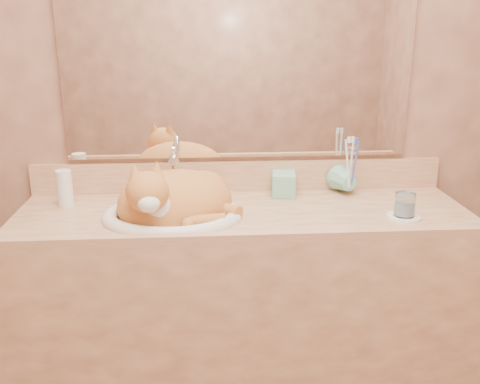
{
  "coord_description": "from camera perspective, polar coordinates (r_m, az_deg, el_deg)",
  "views": [
    {
      "loc": [
        -0.14,
        -1.03,
        1.49
      ],
      "look_at": [
        -0.02,
        0.7,
        0.93
      ],
      "focal_mm": 40.0,
      "sensor_mm": 36.0,
      "label": 1
    }
  ],
  "objects": [
    {
      "name": "wall_back",
      "position": [
        2.05,
        -0.15,
        11.0
      ],
      "size": [
        2.4,
        0.02,
        2.5
      ],
      "primitive_type": "cube",
      "color": "brown",
      "rests_on": "ground"
    },
    {
      "name": "vanity_counter",
      "position": [
        2.05,
        0.4,
        -13.49
      ],
      "size": [
        1.6,
        0.55,
        0.85
      ],
      "primitive_type": null,
      "color": "#9E6947",
      "rests_on": "floor"
    },
    {
      "name": "mirror",
      "position": [
        2.02,
        -0.13,
        14.9
      ],
      "size": [
        1.3,
        0.02,
        0.8
      ],
      "primitive_type": "cube",
      "color": "white",
      "rests_on": "wall_back"
    },
    {
      "name": "sink_basin",
      "position": [
        1.82,
        -7.27,
        -0.49
      ],
      "size": [
        0.53,
        0.47,
        0.15
      ],
      "primitive_type": null,
      "rotation": [
        0.0,
        0.0,
        -0.18
      ],
      "color": "white",
      "rests_on": "vanity_counter"
    },
    {
      "name": "faucet",
      "position": [
        1.99,
        -7.03,
        1.68
      ],
      "size": [
        0.07,
        0.14,
        0.19
      ],
      "primitive_type": null,
      "rotation": [
        0.0,
        0.0,
        -0.17
      ],
      "color": "white",
      "rests_on": "vanity_counter"
    },
    {
      "name": "cat",
      "position": [
        1.84,
        -7.18,
        -0.52
      ],
      "size": [
        0.49,
        0.44,
        0.22
      ],
      "primitive_type": null,
      "rotation": [
        0.0,
        0.0,
        0.29
      ],
      "color": "#BA662A",
      "rests_on": "sink_basin"
    },
    {
      "name": "soap_dispenser",
      "position": [
        1.99,
        4.74,
        1.9
      ],
      "size": [
        0.1,
        0.1,
        0.2
      ],
      "primitive_type": "imported",
      "rotation": [
        0.0,
        0.0,
        -0.13
      ],
      "color": "#7AC4A8",
      "rests_on": "vanity_counter"
    },
    {
      "name": "toothbrush_cup",
      "position": [
        2.07,
        11.67,
        0.78
      ],
      "size": [
        0.13,
        0.13,
        0.1
      ],
      "primitive_type": "imported",
      "rotation": [
        0.0,
        0.0,
        0.27
      ],
      "color": "#7AC4A8",
      "rests_on": "vanity_counter"
    },
    {
      "name": "toothbrushes",
      "position": [
        2.05,
        11.82,
        3.21
      ],
      "size": [
        0.04,
        0.04,
        0.24
      ],
      "primitive_type": null,
      "color": "white",
      "rests_on": "toothbrush_cup"
    },
    {
      "name": "saucer",
      "position": [
        1.9,
        17.06,
        -2.56
      ],
      "size": [
        0.11,
        0.11,
        0.01
      ],
      "primitive_type": "cylinder",
      "color": "white",
      "rests_on": "vanity_counter"
    },
    {
      "name": "water_glass",
      "position": [
        1.89,
        17.18,
        -1.27
      ],
      "size": [
        0.07,
        0.07,
        0.08
      ],
      "primitive_type": "cylinder",
      "color": "silver",
      "rests_on": "saucer"
    },
    {
      "name": "lotion_bottle",
      "position": [
        2.02,
        -18.19,
        0.38
      ],
      "size": [
        0.06,
        0.06,
        0.13
      ],
      "primitive_type": "cylinder",
      "color": "white",
      "rests_on": "vanity_counter"
    }
  ]
}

